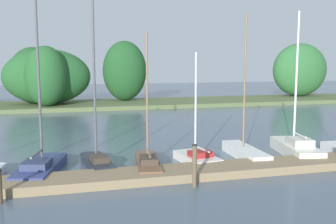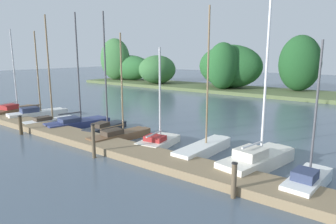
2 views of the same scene
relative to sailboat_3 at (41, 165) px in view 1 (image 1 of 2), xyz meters
name	(u,v)px [view 1 (image 1 of 2)]	position (x,y,z in m)	size (l,w,h in m)	color
dock_pier	(194,172)	(6.13, -2.00, -0.18)	(30.24, 1.80, 0.35)	#847051
far_shore	(54,80)	(-0.02, 24.54, 2.48)	(62.65, 8.10, 7.39)	#56663D
sailboat_3	(41,165)	(0.00, 0.00, 0.00)	(2.21, 4.42, 7.41)	navy
sailboat_4	(97,158)	(2.36, 0.35, 0.06)	(1.37, 3.49, 7.31)	#232833
sailboat_5	(148,162)	(4.51, -0.46, -0.04)	(1.46, 4.07, 5.93)	brown
sailboat_6	(196,156)	(6.94, 0.00, -0.04)	(1.67, 2.94, 5.14)	silver
sailboat_7	(244,151)	(9.54, 0.35, -0.02)	(1.10, 4.16, 6.98)	white
sailboat_8	(295,147)	(12.29, 0.16, 0.06)	(2.10, 4.55, 7.18)	silver
mooring_piling_2	(195,166)	(5.70, -3.34, 0.47)	(0.19, 0.19, 1.63)	brown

